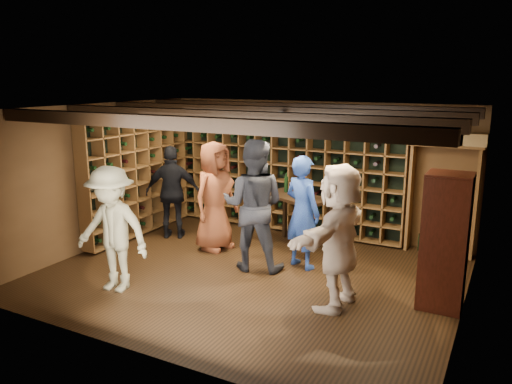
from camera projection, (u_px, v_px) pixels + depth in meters
The scene contains 13 objects.
ground at pixel (249, 274), 7.59m from camera, with size 6.00×6.00×0.00m, color black.
room_shell at pixel (251, 114), 7.09m from camera, with size 6.00×6.00×6.00m.
wine_rack_back at pixel (283, 172), 9.58m from camera, with size 4.65×0.30×2.20m.
wine_rack_left at pixel (137, 175), 9.32m from camera, with size 0.30×2.65×2.20m.
crate_shelf at pixel (446, 163), 8.15m from camera, with size 1.20×0.32×2.07m.
display_cabinet at pixel (444, 244), 6.34m from camera, with size 0.55×0.50×1.75m.
man_blue_shirt at pixel (302, 212), 7.72m from camera, with size 0.65×0.43×1.78m, color navy.
man_grey_suit at pixel (254, 205), 7.64m from camera, with size 0.99×0.77×2.03m, color black.
guest_red_floral at pixel (215, 196), 8.55m from camera, with size 0.92×0.60×1.88m, color maroon.
guest_woman_black at pixel (173, 192), 9.18m from camera, with size 1.01×0.42×1.72m, color black.
guest_khaki at pixel (112, 229), 6.88m from camera, with size 1.14×0.66×1.77m, color gray.
guest_beige at pixel (338, 236), 6.36m from camera, with size 1.76×0.56×1.90m, color tan.
tasting_table at pixel (295, 202), 8.60m from camera, with size 1.40×1.09×1.22m.
Camera 1 is at (3.39, -6.25, 2.93)m, focal length 35.00 mm.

